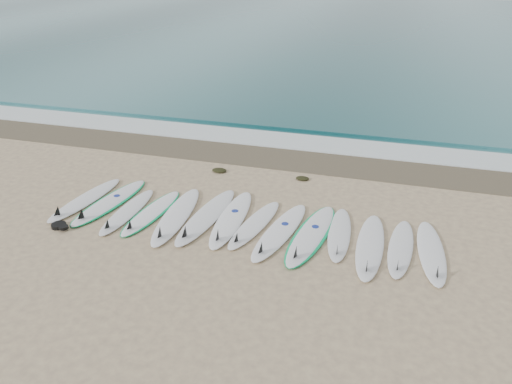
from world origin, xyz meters
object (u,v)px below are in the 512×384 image
(surfboard_0, at_px, (84,200))
(surfboard_7, at_px, (254,225))
(surfboard_13, at_px, (432,253))
(leash_coil, at_px, (60,226))

(surfboard_0, relative_size, surfboard_7, 1.07)
(surfboard_0, bearing_deg, surfboard_7, 6.15)
(surfboard_0, bearing_deg, surfboard_13, 5.58)
(surfboard_0, relative_size, surfboard_13, 1.04)
(surfboard_7, distance_m, leash_coil, 4.24)
(leash_coil, bearing_deg, surfboard_0, 99.55)
(surfboard_13, bearing_deg, surfboard_0, 174.74)
(surfboard_13, height_order, leash_coil, surfboard_13)
(surfboard_0, height_order, leash_coil, surfboard_0)
(surfboard_7, bearing_deg, surfboard_0, -170.59)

